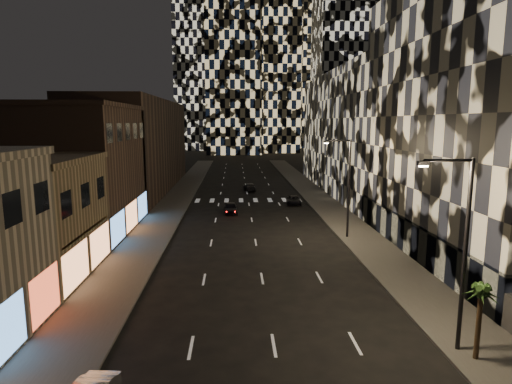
{
  "coord_description": "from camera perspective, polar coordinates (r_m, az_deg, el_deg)",
  "views": [
    {
      "loc": [
        -1.82,
        -8.19,
        10.71
      ],
      "look_at": [
        -0.4,
        20.45,
        6.0
      ],
      "focal_mm": 30.0,
      "sensor_mm": 36.0,
      "label": 1
    }
  ],
  "objects": [
    {
      "name": "car_dark_rightlane",
      "position": [
        56.37,
        5.06,
        -1.1
      ],
      "size": [
        2.01,
        3.96,
        1.07
      ],
      "primitive_type": "imported",
      "rotation": [
        0.0,
        0.0,
        -0.06
      ],
      "color": "black",
      "rests_on": "ground"
    },
    {
      "name": "streetlight_near",
      "position": [
        21.52,
        25.64,
        -6.03
      ],
      "size": [
        2.55,
        0.25,
        9.0
      ],
      "color": "black",
      "rests_on": "sidewalk_right"
    },
    {
      "name": "retail_tan",
      "position": [
        33.58,
        -29.71,
        -3.45
      ],
      "size": [
        10.0,
        10.0,
        8.0
      ],
      "primitive_type": "cube",
      "color": "#887552",
      "rests_on": "ground"
    },
    {
      "name": "retail_filler_left",
      "position": [
        69.95,
        -15.46,
        5.96
      ],
      "size": [
        10.0,
        40.0,
        14.0
      ],
      "primitive_type": "cube",
      "color": "#4C372B",
      "rests_on": "ground"
    },
    {
      "name": "curb_right",
      "position": [
        59.94,
        6.53,
        -0.95
      ],
      "size": [
        0.2,
        120.0,
        0.15
      ],
      "primitive_type": "cube",
      "color": "#4C4C47",
      "rests_on": "ground"
    },
    {
      "name": "retail_brown",
      "position": [
        44.61,
        -22.74,
        2.54
      ],
      "size": [
        10.0,
        15.0,
        12.0
      ],
      "primitive_type": "cube",
      "color": "#4C372B",
      "rests_on": "ground"
    },
    {
      "name": "sidewalk_right",
      "position": [
        60.32,
        8.5,
        -0.93
      ],
      "size": [
        4.0,
        120.0,
        0.15
      ],
      "primitive_type": "cube",
      "color": "#47443F",
      "rests_on": "ground"
    },
    {
      "name": "midrise_filler_right",
      "position": [
        68.76,
        15.8,
        7.56
      ],
      "size": [
        16.0,
        40.0,
        18.0
      ],
      "primitive_type": "cube",
      "color": "#232326",
      "rests_on": "ground"
    },
    {
      "name": "midrise_base",
      "position": [
        36.78,
        19.94,
        -5.75
      ],
      "size": [
        0.6,
        25.0,
        3.0
      ],
      "primitive_type": "cube",
      "color": "#383838",
      "rests_on": "ground"
    },
    {
      "name": "palm_tree",
      "position": [
        21.82,
        27.8,
        -12.28
      ],
      "size": [
        1.81,
        1.78,
        3.54
      ],
      "color": "#47331E",
      "rests_on": "sidewalk_right"
    },
    {
      "name": "tower_center_low",
      "position": [
        152.68,
        -3.08,
        23.26
      ],
      "size": [
        18.0,
        18.0,
        95.0
      ],
      "primitive_type": "cube",
      "color": "black",
      "rests_on": "ground"
    },
    {
      "name": "sidewalk_left",
      "position": [
        59.71,
        -10.67,
        -1.09
      ],
      "size": [
        4.0,
        120.0,
        0.15
      ],
      "primitive_type": "cube",
      "color": "#47443F",
      "rests_on": "ground"
    },
    {
      "name": "curb_left",
      "position": [
        59.46,
        -8.67,
        -1.08
      ],
      "size": [
        0.2,
        120.0,
        0.15
      ],
      "primitive_type": "cube",
      "color": "#4C4C47",
      "rests_on": "ground"
    },
    {
      "name": "streetlight_far",
      "position": [
        39.88,
        11.97,
        1.41
      ],
      "size": [
        2.55,
        0.25,
        9.0
      ],
      "color": "black",
      "rests_on": "sidewalk_right"
    },
    {
      "name": "car_dark_midlane",
      "position": [
        50.75,
        -3.37,
        -2.12
      ],
      "size": [
        1.61,
        3.83,
        1.29
      ],
      "primitive_type": "imported",
      "rotation": [
        0.0,
        0.0,
        0.02
      ],
      "color": "black",
      "rests_on": "ground"
    },
    {
      "name": "car_dark_oncoming",
      "position": [
        67.31,
        -0.84,
        0.69
      ],
      "size": [
        1.91,
        4.17,
        1.18
      ],
      "primitive_type": "imported",
      "rotation": [
        0.0,
        0.0,
        3.2
      ],
      "color": "black",
      "rests_on": "ground"
    }
  ]
}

